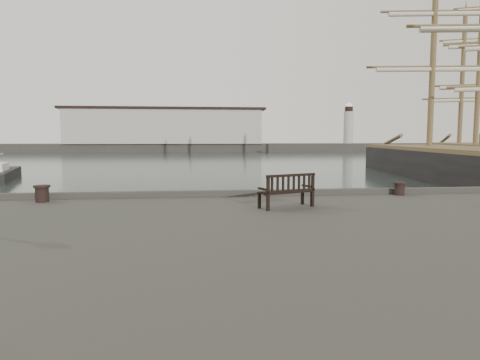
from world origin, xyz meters
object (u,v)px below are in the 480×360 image
Objects in this scene: bench at (287,197)px; bollard_left at (42,194)px; tall_ship_far at (474,160)px; bollard_right at (399,189)px.

bollard_left is at bearing 142.93° from bench.
bench is 0.06× the size of tall_ship_far.
bench is 3.32× the size of bollard_left.
bollard_right is 42.73m from tall_ship_far.
bollard_left is 0.02× the size of tall_ship_far.
tall_ship_far is (26.19, 33.74, -0.97)m from bollard_right.
bollard_left is 10.82m from bollard_right.
tall_ship_far is (37.01, 34.03, -1.00)m from bollard_left.
tall_ship_far reaches higher than bench.
bollard_left is at bearing -178.48° from bollard_right.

